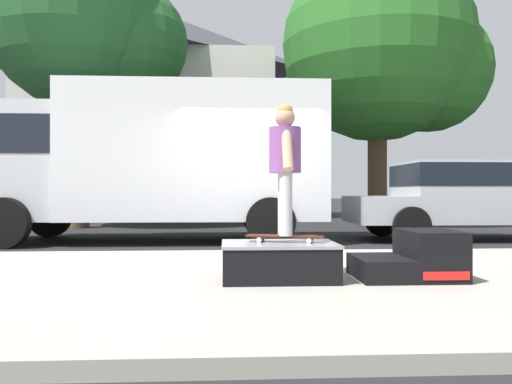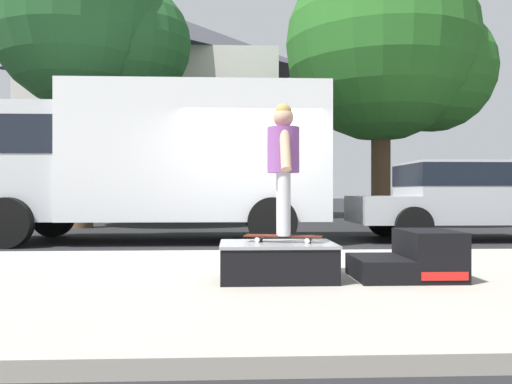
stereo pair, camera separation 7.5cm
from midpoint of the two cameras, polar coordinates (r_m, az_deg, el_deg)
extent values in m
plane|color=black|center=(8.29, 0.18, -6.88)|extent=(140.00, 140.00, 0.00)
cube|color=#A8A093|center=(5.31, 1.74, -10.11)|extent=(50.00, 5.00, 0.12)
cube|color=black|center=(5.18, 2.79, -7.64)|extent=(1.12, 0.78, 0.37)
cube|color=gray|center=(5.16, 2.79, -5.78)|extent=(1.14, 0.80, 0.03)
cube|color=black|center=(5.38, 13.84, -8.16)|extent=(0.51, 0.80, 0.22)
cube|color=black|center=(5.53, 18.93, -6.55)|extent=(0.51, 0.80, 0.49)
cube|color=red|center=(5.18, 20.58, -8.72)|extent=(0.45, 0.01, 0.08)
cube|color=#4C1E14|center=(5.21, 3.46, -4.89)|extent=(0.81, 0.39, 0.02)
cylinder|color=silver|center=(5.27, 6.30, -5.21)|extent=(0.06, 0.04, 0.05)
cylinder|color=silver|center=(5.09, 6.11, -5.39)|extent=(0.06, 0.04, 0.05)
cylinder|color=silver|center=(5.34, 0.93, -5.14)|extent=(0.06, 0.04, 0.05)
cylinder|color=silver|center=(5.16, 0.56, -5.31)|extent=(0.06, 0.04, 0.05)
cylinder|color=silver|center=(5.27, 3.37, -1.32)|extent=(0.13, 0.13, 0.63)
cylinder|color=silver|center=(5.11, 3.55, -1.36)|extent=(0.13, 0.13, 0.63)
cylinder|color=#8C4C99|center=(5.21, 3.46, 4.65)|extent=(0.32, 0.32, 0.46)
cylinder|color=tan|center=(5.40, 3.23, 4.35)|extent=(0.10, 0.28, 0.43)
cylinder|color=tan|center=(5.00, 3.70, 4.69)|extent=(0.10, 0.28, 0.43)
sphere|color=tan|center=(5.24, 3.46, 8.24)|extent=(0.20, 0.20, 0.20)
sphere|color=tan|center=(5.25, 3.46, 8.83)|extent=(0.16, 0.16, 0.16)
cube|color=white|center=(10.47, -6.14, 4.15)|extent=(5.00, 2.35, 2.60)
cube|color=silver|center=(11.21, -24.05, 2.85)|extent=(1.90, 2.16, 2.20)
cube|color=black|center=(11.25, -24.05, 5.31)|extent=(1.92, 2.19, 0.70)
cylinder|color=black|center=(10.07, -25.69, -3.09)|extent=(0.90, 0.28, 0.90)
cylinder|color=black|center=(12.26, -21.37, -2.54)|extent=(0.90, 0.28, 0.90)
cylinder|color=black|center=(9.29, 2.04, -3.35)|extent=(0.90, 0.28, 0.90)
cylinder|color=black|center=(11.63, 1.11, -2.67)|extent=(0.90, 0.28, 0.90)
cube|color=#B2B5BA|center=(10.89, 13.78, -1.88)|extent=(1.10, 1.85, 0.55)
cube|color=#B2B5BA|center=(11.42, 21.27, -0.04)|extent=(2.00, 1.85, 1.25)
cube|color=black|center=(11.42, 21.27, 1.72)|extent=(2.02, 1.87, 0.45)
cylinder|color=black|center=(10.13, 17.22, -3.58)|extent=(0.72, 0.24, 0.72)
cylinder|color=black|center=(11.89, 14.20, -3.05)|extent=(0.72, 0.24, 0.72)
cylinder|color=brown|center=(15.59, 13.78, 2.73)|extent=(0.56, 0.56, 3.47)
sphere|color=#286623|center=(16.15, 13.78, 15.43)|extent=(5.60, 5.60, 5.60)
sphere|color=#286623|center=(16.47, 19.05, 12.62)|extent=(3.64, 3.64, 3.64)
cylinder|color=brown|center=(15.07, -18.49, 4.09)|extent=(0.56, 0.56, 4.14)
sphere|color=#235628|center=(15.77, -18.49, 17.57)|extent=(4.98, 4.98, 4.98)
sphere|color=#235628|center=(15.29, -13.36, 15.71)|extent=(3.24, 3.24, 3.24)
cube|color=silver|center=(21.58, -10.31, 5.34)|extent=(9.00, 7.50, 6.00)
cube|color=#B2ADA3|center=(17.54, -12.08, 1.33)|extent=(9.00, 0.50, 2.80)
pyramid|color=#38383F|center=(22.37, -10.31, 16.11)|extent=(9.54, 7.95, 2.40)
camera|label=1|loc=(0.04, -89.68, 0.00)|focal=36.15mm
camera|label=2|loc=(0.04, 90.32, 0.00)|focal=36.15mm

